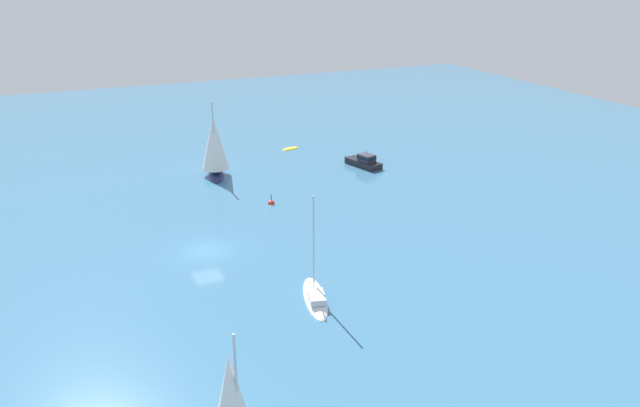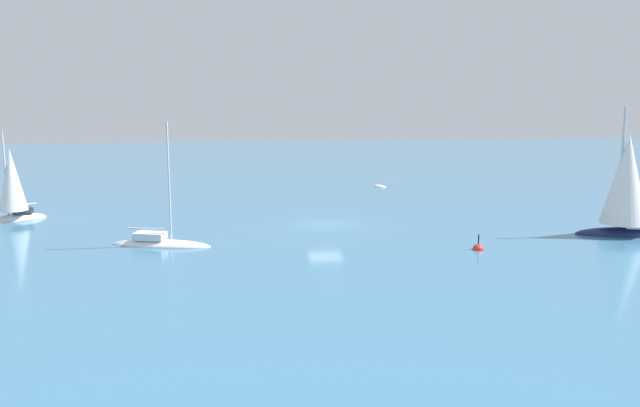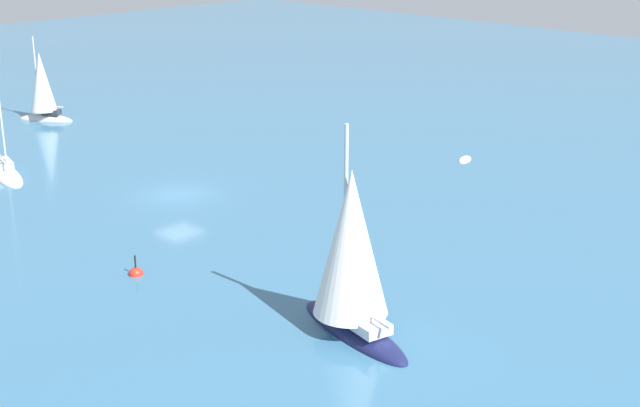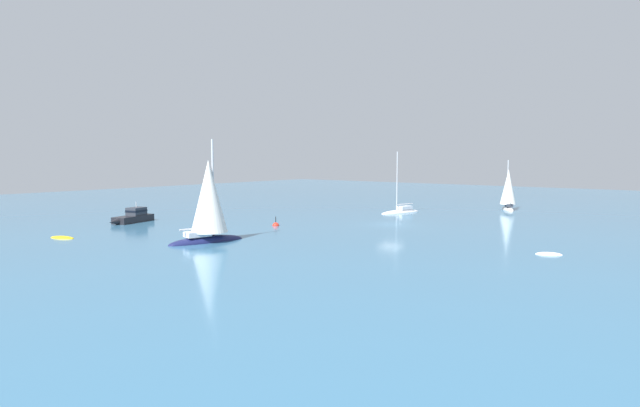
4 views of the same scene
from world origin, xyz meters
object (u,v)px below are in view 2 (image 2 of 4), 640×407
at_px(skiff, 380,187).
at_px(yacht, 161,243).
at_px(yacht_1, 13,189).
at_px(channel_buoy, 478,250).
at_px(sloop, 627,189).

relative_size(skiff, yacht, 0.25).
xyz_separation_m(yacht_1, channel_buoy, (13.42, 32.01, -2.48)).
height_order(skiff, yacht, yacht).
relative_size(skiff, sloop, 0.22).
bearing_deg(channel_buoy, sloop, 103.78).
bearing_deg(sloop, skiff, -51.63).
distance_m(yacht_1, channel_buoy, 34.80).
distance_m(yacht, yacht_1, 15.70).
distance_m(sloop, yacht_1, 44.74).
xyz_separation_m(yacht, channel_buoy, (3.63, 19.97, -0.12)).
bearing_deg(channel_buoy, yacht_1, -112.75).
bearing_deg(sloop, channel_buoy, 26.71).
bearing_deg(sloop, yacht, 11.43).
bearing_deg(yacht_1, skiff, 171.05).
relative_size(yacht, sloop, 0.89).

